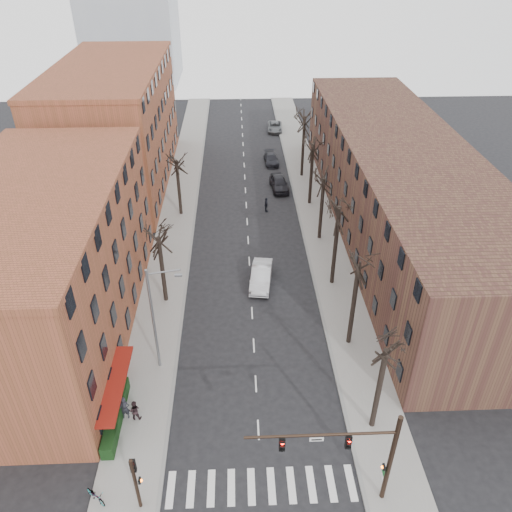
{
  "coord_description": "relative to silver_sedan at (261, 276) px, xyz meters",
  "views": [
    {
      "loc": [
        -1.03,
        -17.19,
        27.97
      ],
      "look_at": [
        0.46,
        18.88,
        4.0
      ],
      "focal_mm": 35.0,
      "sensor_mm": 36.0,
      "label": 1
    }
  ],
  "objects": [
    {
      "name": "tree_right_f",
      "position": [
        6.6,
        23.74,
        -0.85
      ],
      "size": [
        5.2,
        5.2,
        11.6
      ],
      "primitive_type": null,
      "color": "black",
      "rests_on": "ground"
    },
    {
      "name": "sidewalk_left",
      "position": [
        -9.0,
        14.74,
        -0.77
      ],
      "size": [
        4.0,
        90.0,
        0.15
      ],
      "primitive_type": "cube",
      "color": "gray",
      "rests_on": "ground"
    },
    {
      "name": "building_left_far",
      "position": [
        -17.0,
        23.74,
        6.15
      ],
      "size": [
        12.0,
        28.0,
        14.0
      ],
      "primitive_type": "cube",
      "color": "brown",
      "rests_on": "ground"
    },
    {
      "name": "tree_right_b",
      "position": [
        6.6,
        -8.26,
        -0.85
      ],
      "size": [
        5.2,
        5.2,
        10.8
      ],
      "primitive_type": null,
      "color": "black",
      "rests_on": "ground"
    },
    {
      "name": "tree_right_e",
      "position": [
        6.6,
        15.74,
        -0.85
      ],
      "size": [
        5.2,
        5.2,
        10.8
      ],
      "primitive_type": null,
      "color": "black",
      "rests_on": "ground"
    },
    {
      "name": "silver_sedan",
      "position": [
        0.0,
        0.0,
        0.0
      ],
      "size": [
        2.47,
        5.33,
        1.69
      ],
      "primitive_type": "imported",
      "rotation": [
        0.0,
        0.0,
        -0.14
      ],
      "color": "#B9BBC1",
      "rests_on": "ground"
    },
    {
      "name": "parked_car_mid",
      "position": [
        2.81,
        28.18,
        -0.2
      ],
      "size": [
        2.08,
        4.54,
        1.29
      ],
      "primitive_type": "imported",
      "rotation": [
        0.0,
        0.0,
        0.06
      ],
      "color": "black",
      "rests_on": "ground"
    },
    {
      "name": "tree_right_c",
      "position": [
        6.6,
        -0.26,
        -0.85
      ],
      "size": [
        5.2,
        5.2,
        11.6
      ],
      "primitive_type": null,
      "color": "black",
      "rests_on": "ground"
    },
    {
      "name": "tree_right_d",
      "position": [
        6.6,
        7.74,
        -0.85
      ],
      "size": [
        5.2,
        5.2,
        10.0
      ],
      "primitive_type": null,
      "color": "black",
      "rests_on": "ground"
    },
    {
      "name": "sidewalk_right",
      "position": [
        7.0,
        14.74,
        -0.77
      ],
      "size": [
        4.0,
        90.0,
        0.15
      ],
      "primitive_type": "cube",
      "color": "gray",
      "rests_on": "ground"
    },
    {
      "name": "awning_left",
      "position": [
        -10.4,
        -14.26,
        -0.85
      ],
      "size": [
        1.2,
        7.0,
        0.15
      ],
      "primitive_type": "cube",
      "color": "maroon",
      "rests_on": "ground"
    },
    {
      "name": "signal_mast_arm",
      "position": [
        4.45,
        -21.26,
        3.55
      ],
      "size": [
        8.14,
        0.3,
        7.2
      ],
      "color": "black",
      "rests_on": "ground"
    },
    {
      "name": "parked_car_near",
      "position": [
        3.26,
        19.89,
        0.0
      ],
      "size": [
        2.46,
        5.14,
        1.69
      ],
      "primitive_type": "imported",
      "rotation": [
        0.0,
        0.0,
        0.09
      ],
      "color": "black",
      "rests_on": "ground"
    },
    {
      "name": "pedestrian_b",
      "position": [
        -9.25,
        -15.08,
        0.1
      ],
      "size": [
        0.78,
        0.61,
        1.59
      ],
      "primitive_type": "imported",
      "rotation": [
        0.0,
        0.0,
        3.15
      ],
      "color": "black",
      "rests_on": "sidewalk_left"
    },
    {
      "name": "building_left_near",
      "position": [
        -17.0,
        -5.26,
        5.15
      ],
      "size": [
        12.0,
        26.0,
        12.0
      ],
      "primitive_type": "cube",
      "color": "brown",
      "rests_on": "ground"
    },
    {
      "name": "signal_pole_left",
      "position": [
        -7.99,
        -21.21,
        1.77
      ],
      "size": [
        0.47,
        0.44,
        4.4
      ],
      "color": "black",
      "rests_on": "ground"
    },
    {
      "name": "tree_left_b",
      "position": [
        -8.6,
        13.74,
        -0.85
      ],
      "size": [
        5.2,
        5.2,
        9.5
      ],
      "primitive_type": null,
      "color": "black",
      "rests_on": "ground"
    },
    {
      "name": "bicycle",
      "position": [
        -10.6,
        -20.79,
        -0.28
      ],
      "size": [
        1.59,
        1.44,
        0.84
      ],
      "primitive_type": "imported",
      "rotation": [
        0.0,
        0.0,
        0.88
      ],
      "color": "gray",
      "rests_on": "sidewalk_left"
    },
    {
      "name": "ground",
      "position": [
        -1.0,
        -20.26,
        -0.85
      ],
      "size": [
        160.0,
        160.0,
        0.0
      ],
      "primitive_type": "plane",
      "color": "black",
      "rests_on": "ground"
    },
    {
      "name": "pedestrian_crossing",
      "position": [
        1.29,
        14.01,
        0.04
      ],
      "size": [
        0.56,
        1.09,
        1.78
      ],
      "primitive_type": "imported",
      "rotation": [
        0.0,
        0.0,
        1.69
      ],
      "color": "black",
      "rests_on": "ground"
    },
    {
      "name": "parked_car_far",
      "position": [
        4.3,
        41.53,
        -0.17
      ],
      "size": [
        2.54,
        5.0,
        1.35
      ],
      "primitive_type": "imported",
      "rotation": [
        0.0,
        0.0,
        -0.06
      ],
      "color": "slate",
      "rests_on": "ground"
    },
    {
      "name": "pedestrian_a",
      "position": [
        -9.89,
        -14.99,
        0.21
      ],
      "size": [
        0.68,
        0.46,
        1.82
      ],
      "primitive_type": "imported",
      "rotation": [
        0.0,
        0.0,
        0.04
      ],
      "color": "#212229",
      "rests_on": "sidewalk_left"
    },
    {
      "name": "tree_right_a",
      "position": [
        6.6,
        -16.26,
        -0.85
      ],
      "size": [
        5.2,
        5.2,
        10.0
      ],
      "primitive_type": null,
      "color": "black",
      "rests_on": "ground"
    },
    {
      "name": "building_right",
      "position": [
        15.0,
        9.74,
        4.15
      ],
      "size": [
        12.0,
        50.0,
        10.0
      ],
      "primitive_type": "cube",
      "color": "#503425",
      "rests_on": "ground"
    },
    {
      "name": "tree_left_a",
      "position": [
        -8.6,
        -2.26,
        -0.85
      ],
      "size": [
        5.2,
        5.2,
        9.5
      ],
      "primitive_type": null,
      "color": "black",
      "rests_on": "ground"
    },
    {
      "name": "streetlight",
      "position": [
        -8.03,
        -10.26,
        4.17
      ],
      "size": [
        2.45,
        0.22,
        9.03
      ],
      "color": "slate",
      "rests_on": "ground"
    },
    {
      "name": "hedge",
      "position": [
        -10.5,
        -15.26,
        -0.2
      ],
      "size": [
        0.8,
        6.0,
        1.0
      ],
      "primitive_type": "cube",
      "color": "black",
      "rests_on": "sidewalk_left"
    }
  ]
}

